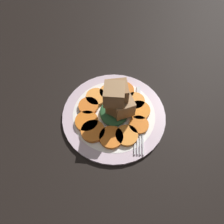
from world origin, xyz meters
The scene contains 15 objects.
table_slab centered at (0.00, 0.00, 1.00)cm, with size 120.00×120.00×2.00cm, color black.
plate centered at (0.00, 0.00, 2.52)cm, with size 27.02×27.02×1.05cm.
carrot_slice_0 centered at (2.02, 6.76, 3.60)cm, with size 5.29×5.29×0.99cm, color orange.
carrot_slice_1 centered at (-2.59, 6.89, 3.60)cm, with size 5.88×5.88×0.99cm, color orange.
carrot_slice_2 centered at (-5.31, 5.13, 3.60)cm, with size 5.96×5.96×0.99cm, color orange.
carrot_slice_3 centered at (-6.86, 0.57, 3.60)cm, with size 5.92×5.92×0.99cm, color orange.
carrot_slice_4 centered at (-6.33, -3.20, 3.60)cm, with size 5.55×5.55×0.99cm, color orange.
carrot_slice_5 centered at (-3.39, -6.27, 3.60)cm, with size 5.01×5.01×0.99cm, color orange.
carrot_slice_6 centered at (0.86, -6.61, 3.60)cm, with size 5.71×5.71×0.99cm, color orange.
carrot_slice_7 centered at (3.80, -5.55, 3.60)cm, with size 5.31×5.31×0.99cm, color orange.
carrot_slice_8 centered at (7.04, -2.32, 3.60)cm, with size 6.34×6.34×0.99cm, color orange.
carrot_slice_9 centered at (6.59, 1.52, 3.60)cm, with size 5.01×5.01×0.99cm, color orange.
carrot_slice_10 centered at (4.96, 4.91, 3.60)cm, with size 5.51×5.51×0.99cm, color #F99438.
center_pile centered at (0.22, -0.73, 8.28)cm, with size 8.17×8.93×11.15cm.
fork centered at (-1.67, -6.38, 3.30)cm, with size 19.99×2.57×0.40cm.
Camera 1 is at (-28.76, -0.50, 52.37)cm, focal length 35.00 mm.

